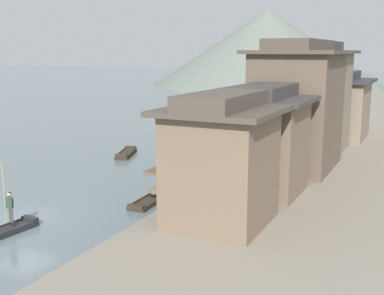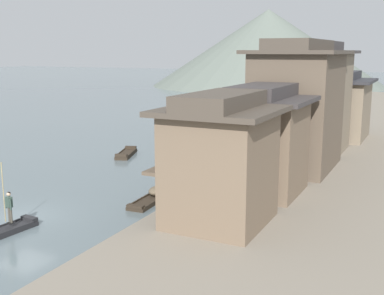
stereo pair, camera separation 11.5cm
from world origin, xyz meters
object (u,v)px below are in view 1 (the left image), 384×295
boat_moored_far (303,120)px  mooring_post_dock_far (283,135)px  house_waterfront_narrow (317,97)px  house_waterfront_far (335,105)px  house_waterfront_tall (297,106)px  boatman_person (10,204)px  boat_moored_second (278,123)px  mooring_post_dock_mid (250,154)px  house_waterfront_nearest (221,160)px  house_waterfront_second (262,140)px  boat_moored_third (126,154)px  mooring_post_dock_near (201,182)px  boat_moored_nearest (158,194)px

boat_moored_far → mooring_post_dock_far: (2.34, -17.98, 1.02)m
house_waterfront_narrow → house_waterfront_far: house_waterfront_narrow is taller
house_waterfront_narrow → house_waterfront_far: 6.55m
house_waterfront_far → boat_moored_far: bearing=113.4°
house_waterfront_tall → boatman_person: bearing=-120.6°
boat_moored_second → mooring_post_dock_mid: bearing=-79.1°
boatman_person → house_waterfront_nearest: bearing=22.8°
house_waterfront_second → mooring_post_dock_mid: bearing=113.3°
boat_moored_third → mooring_post_dock_near: 13.83m
boat_moored_far → mooring_post_dock_far: mooring_post_dock_far is taller
house_waterfront_tall → boat_moored_nearest: bearing=-125.1°
boat_moored_nearest → house_waterfront_far: house_waterfront_far is taller
house_waterfront_second → house_waterfront_narrow: 13.96m
house_waterfront_nearest → mooring_post_dock_mid: (-3.20, 13.40, -2.56)m
boat_moored_second → house_waterfront_nearest: 36.46m
house_waterfront_nearest → mooring_post_dock_near: 6.23m
house_waterfront_second → house_waterfront_far: bearing=88.4°
boat_moored_third → boat_moored_far: size_ratio=0.73×
house_waterfront_narrow → boat_moored_far: bearing=105.6°
boat_moored_third → house_waterfront_far: (14.78, 12.94, 3.52)m
mooring_post_dock_far → house_waterfront_nearest: bearing=-81.9°
mooring_post_dock_mid → mooring_post_dock_far: (0.00, 8.97, 0.02)m
house_waterfront_tall → house_waterfront_nearest: bearing=-91.7°
boat_moored_second → boat_moored_third: boat_moored_second is taller
boatman_person → house_waterfront_narrow: (9.67, 23.61, 3.60)m
house_waterfront_far → boatman_person: bearing=-108.6°
house_waterfront_tall → mooring_post_dock_mid: 5.30m
boatman_person → house_waterfront_far: size_ratio=0.41×
boatman_person → house_waterfront_second: size_ratio=0.50×
house_waterfront_second → mooring_post_dock_mid: 8.72m
house_waterfront_nearest → boatman_person: bearing=-157.2°
house_waterfront_nearest → house_waterfront_far: (0.66, 26.04, -0.02)m
boat_moored_nearest → mooring_post_dock_mid: (2.52, 9.45, 0.92)m
house_waterfront_second → house_waterfront_far: 20.30m
boat_moored_second → house_waterfront_nearest: size_ratio=0.61×
boat_moored_far → house_waterfront_nearest: 40.89m
boat_moored_far → house_waterfront_second: size_ratio=0.85×
boat_moored_far → mooring_post_dock_mid: 27.07m
boat_moored_far → house_waterfront_far: size_ratio=0.70×
mooring_post_dock_mid → house_waterfront_nearest: bearing=-76.6°
house_waterfront_far → mooring_post_dock_near: (-3.86, -21.38, -2.59)m
house_waterfront_narrow → mooring_post_dock_mid: size_ratio=9.53×
house_waterfront_far → mooring_post_dock_mid: size_ratio=8.16×
boat_moored_second → house_waterfront_far: 12.94m
house_waterfront_narrow → house_waterfront_far: bearing=86.2°
boat_moored_nearest → house_waterfront_tall: size_ratio=0.66×
boat_moored_second → mooring_post_dock_far: 13.86m
boat_moored_nearest → house_waterfront_nearest: bearing=-34.6°
boat_moored_nearest → house_waterfront_second: bearing=17.2°
boatman_person → house_waterfront_far: (10.09, 30.01, 2.28)m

